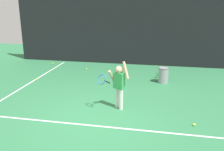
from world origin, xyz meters
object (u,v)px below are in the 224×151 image
(tennis_ball_3, at_px, (53,63))
(ball_hopper, at_px, (163,75))
(tennis_player, at_px, (118,83))
(tennis_ball_0, at_px, (86,69))
(tennis_ball_1, at_px, (37,79))
(water_bottle, at_px, (157,75))
(tennis_ball_2, at_px, (194,125))

(tennis_ball_3, bearing_deg, ball_hopper, -19.64)
(tennis_player, xyz_separation_m, tennis_ball_3, (-3.92, 4.39, -0.69))
(tennis_ball_0, bearing_deg, tennis_ball_1, -127.87)
(water_bottle, relative_size, tennis_ball_3, 3.33)
(tennis_player, bearing_deg, tennis_ball_0, 146.46)
(tennis_ball_3, bearing_deg, tennis_ball_1, -79.08)
(ball_hopper, distance_m, tennis_ball_1, 4.70)
(tennis_ball_0, relative_size, tennis_ball_1, 1.00)
(tennis_ball_2, xyz_separation_m, tennis_ball_3, (-5.87, 5.05, 0.00))
(tennis_player, relative_size, tennis_ball_0, 20.46)
(tennis_ball_0, distance_m, tennis_ball_3, 1.98)
(ball_hopper, bearing_deg, tennis_ball_3, 160.36)
(water_bottle, xyz_separation_m, tennis_ball_2, (0.95, -3.73, -0.08))
(tennis_ball_2, bearing_deg, ball_hopper, 102.92)
(tennis_ball_0, xyz_separation_m, tennis_ball_1, (-1.39, -1.78, 0.00))
(ball_hopper, xyz_separation_m, water_bottle, (-0.21, 0.51, -0.18))
(water_bottle, distance_m, tennis_ball_1, 4.58)
(tennis_ball_1, bearing_deg, water_bottle, 14.34)
(tennis_ball_3, bearing_deg, tennis_player, -48.22)
(tennis_ball_1, height_order, tennis_ball_2, same)
(tennis_ball_1, bearing_deg, ball_hopper, 7.64)
(tennis_player, bearing_deg, water_bottle, 99.62)
(ball_hopper, xyz_separation_m, tennis_ball_0, (-3.27, 1.16, -0.26))
(tennis_ball_0, height_order, tennis_ball_2, same)
(water_bottle, relative_size, tennis_ball_1, 3.33)
(tennis_ball_0, height_order, tennis_ball_3, same)
(ball_hopper, height_order, tennis_ball_3, ball_hopper)
(ball_hopper, bearing_deg, water_bottle, 112.67)
(tennis_player, distance_m, water_bottle, 3.29)
(water_bottle, xyz_separation_m, tennis_ball_1, (-4.44, -1.14, -0.08))
(tennis_player, xyz_separation_m, water_bottle, (0.99, 3.07, -0.62))
(ball_hopper, xyz_separation_m, tennis_ball_1, (-4.65, -0.62, -0.26))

